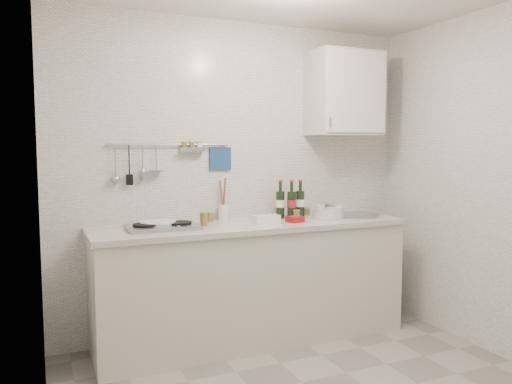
% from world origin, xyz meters
% --- Properties ---
extents(back_wall, '(3.00, 0.02, 2.50)m').
position_xyz_m(back_wall, '(0.00, 1.40, 1.25)').
color(back_wall, silver).
rests_on(back_wall, floor).
extents(wall_left, '(0.02, 2.80, 2.50)m').
position_xyz_m(wall_left, '(-1.50, 0.00, 1.25)').
color(wall_left, silver).
rests_on(wall_left, floor).
extents(counter, '(2.44, 0.64, 0.96)m').
position_xyz_m(counter, '(0.01, 1.10, 0.43)').
color(counter, beige).
rests_on(counter, floor).
extents(wall_rail, '(0.98, 0.09, 0.34)m').
position_xyz_m(wall_rail, '(-0.60, 1.37, 1.43)').
color(wall_rail, '#93969B').
rests_on(wall_rail, back_wall).
extents(wall_cabinet, '(0.60, 0.38, 0.70)m').
position_xyz_m(wall_cabinet, '(0.90, 1.22, 1.95)').
color(wall_cabinet, beige).
rests_on(wall_cabinet, back_wall).
extents(plate_stack_hob, '(0.28, 0.28, 0.05)m').
position_xyz_m(plate_stack_hob, '(-0.73, 1.15, 0.95)').
color(plate_stack_hob, '#547EC0').
rests_on(plate_stack_hob, counter).
extents(plate_stack_sink, '(0.28, 0.27, 0.11)m').
position_xyz_m(plate_stack_sink, '(0.69, 1.12, 0.97)').
color(plate_stack_sink, white).
rests_on(plate_stack_sink, counter).
extents(wine_bottles, '(0.24, 0.12, 0.31)m').
position_xyz_m(wine_bottles, '(0.40, 1.23, 1.07)').
color(wine_bottles, black).
rests_on(wine_bottles, counter).
extents(butter_dish, '(0.21, 0.12, 0.06)m').
position_xyz_m(butter_dish, '(0.09, 1.06, 0.95)').
color(butter_dish, white).
rests_on(butter_dish, counter).
extents(strawberry_punnet, '(0.13, 0.13, 0.05)m').
position_xyz_m(strawberry_punnet, '(0.32, 1.01, 0.94)').
color(strawberry_punnet, red).
rests_on(strawberry_punnet, counter).
extents(utensil_crock, '(0.08, 0.08, 0.34)m').
position_xyz_m(utensil_crock, '(-0.16, 1.33, 1.00)').
color(utensil_crock, white).
rests_on(utensil_crock, counter).
extents(jar_a, '(0.06, 0.06, 0.08)m').
position_xyz_m(jar_a, '(-0.27, 1.32, 0.96)').
color(jar_a, olive).
rests_on(jar_a, counter).
extents(jar_b, '(0.06, 0.06, 0.06)m').
position_xyz_m(jar_b, '(0.60, 1.32, 0.95)').
color(jar_b, olive).
rests_on(jar_b, counter).
extents(jar_c, '(0.06, 0.06, 0.07)m').
position_xyz_m(jar_c, '(0.41, 1.15, 0.96)').
color(jar_c, olive).
rests_on(jar_c, counter).
extents(jar_d, '(0.06, 0.06, 0.10)m').
position_xyz_m(jar_d, '(-0.39, 1.12, 0.97)').
color(jar_d, olive).
rests_on(jar_d, counter).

